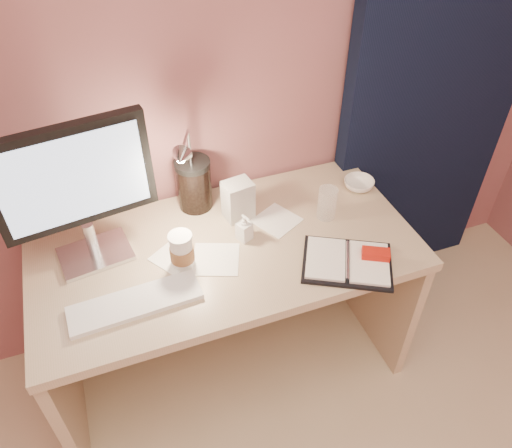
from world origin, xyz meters
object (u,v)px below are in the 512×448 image
object	(u,v)px
keyboard	(135,303)
clear_cup	(327,203)
coffee_cup	(182,251)
monitor	(75,185)
dark_jar	(194,186)
planner	(350,261)
bowl	(359,184)
lotion_bottle	(244,227)
desk_lamp	(207,170)
desk	(222,274)
product_box	(238,200)

from	to	relation	value
keyboard	clear_cup	size ratio (longest dim) A/B	3.30
coffee_cup	monitor	bearing A→B (deg)	152.76
clear_cup	dark_jar	distance (m)	0.52
planner	bowl	world-z (taller)	planner
clear_cup	bowl	bearing A→B (deg)	28.91
lotion_bottle	desk_lamp	xyz separation A→B (m)	(-0.09, 0.14, 0.18)
lotion_bottle	desk_lamp	distance (m)	0.25
clear_cup	keyboard	bearing A→B (deg)	-166.70
clear_cup	desk_lamp	xyz separation A→B (m)	(-0.43, 0.13, 0.17)
dark_jar	lotion_bottle	bearing A→B (deg)	-64.94
desk	dark_jar	xyz separation A→B (m)	(-0.04, 0.19, 0.32)
clear_cup	bowl	xyz separation A→B (m)	(0.21, 0.12, -0.05)
keyboard	desk_lamp	world-z (taller)	desk_lamp
keyboard	dark_jar	xyz separation A→B (m)	(0.32, 0.42, 0.09)
keyboard	lotion_bottle	world-z (taller)	lotion_bottle
monitor	coffee_cup	world-z (taller)	monitor
desk	dark_jar	size ratio (longest dim) A/B	7.41
coffee_cup	desk_lamp	bearing A→B (deg)	50.78
desk_lamp	keyboard	bearing A→B (deg)	-114.67
monitor	coffee_cup	size ratio (longest dim) A/B	3.90
monitor	product_box	xyz separation A→B (m)	(0.55, 0.03, -0.24)
clear_cup	desk_lamp	bearing A→B (deg)	162.59
dark_jar	desk_lamp	xyz separation A→B (m)	(0.03, -0.11, 0.14)
planner	desk_lamp	bearing A→B (deg)	162.96
coffee_cup	clear_cup	bearing A→B (deg)	5.83
planner	clear_cup	world-z (taller)	clear_cup
lotion_bottle	coffee_cup	bearing A→B (deg)	-168.53
desk	keyboard	bearing A→B (deg)	-147.01
keyboard	desk_lamp	distance (m)	0.52
planner	coffee_cup	xyz separation A→B (m)	(-0.55, 0.20, 0.05)
planner	product_box	bearing A→B (deg)	154.95
product_box	clear_cup	bearing A→B (deg)	-29.43
keyboard	product_box	distance (m)	0.55
dark_jar	coffee_cup	bearing A→B (deg)	-113.04
planner	bowl	distance (m)	0.45
lotion_bottle	monitor	bearing A→B (deg)	169.64
keyboard	coffee_cup	size ratio (longest dim) A/B	3.13
planner	lotion_bottle	world-z (taller)	lotion_bottle
lotion_bottle	product_box	size ratio (longest dim) A/B	0.68
desk	lotion_bottle	xyz separation A→B (m)	(0.08, -0.06, 0.28)
desk_lamp	planner	bearing A→B (deg)	-22.40
product_box	desk_lamp	world-z (taller)	desk_lamp
desk	planner	world-z (taller)	planner
bowl	lotion_bottle	distance (m)	0.57
desk	coffee_cup	xyz separation A→B (m)	(-0.17, -0.11, 0.29)
desk	monitor	xyz separation A→B (m)	(-0.45, 0.04, 0.54)
coffee_cup	product_box	size ratio (longest dim) A/B	0.86
desk	keyboard	size ratio (longest dim) A/B	3.27
desk	coffee_cup	bearing A→B (deg)	-147.01
bowl	dark_jar	size ratio (longest dim) A/B	0.66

